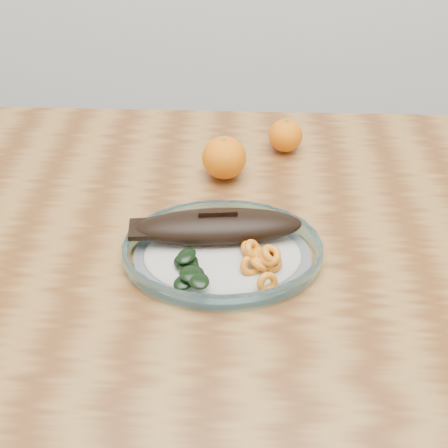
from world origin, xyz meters
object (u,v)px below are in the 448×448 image
(dining_table, at_px, (218,273))
(plated_meal, at_px, (222,249))
(orange_left, at_px, (224,158))
(orange_right, at_px, (285,136))

(dining_table, relative_size, plated_meal, 2.12)
(dining_table, distance_m, orange_left, 0.21)
(plated_meal, height_order, orange_left, plated_meal)
(dining_table, distance_m, plated_meal, 0.13)
(dining_table, bearing_deg, orange_right, 64.27)
(plated_meal, xyz_separation_m, orange_left, (-0.01, 0.22, 0.02))
(dining_table, xyz_separation_m, orange_right, (0.12, 0.25, 0.13))
(plated_meal, bearing_deg, dining_table, 96.04)
(plated_meal, relative_size, orange_right, 8.67)
(orange_left, distance_m, orange_right, 0.15)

